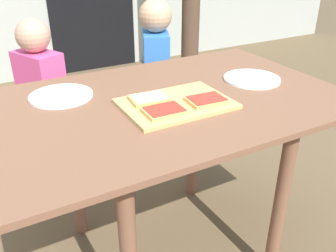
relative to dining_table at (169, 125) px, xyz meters
The scene contains 11 objects.
ground_plane 0.65m from the dining_table, ahead, with size 16.00×16.00×0.00m, color brown.
dining_table is the anchor object (origin of this frame).
cutting_board 0.14m from the dining_table, 99.45° to the right, with size 0.38×0.27×0.01m, color tan.
pizza_slice_far_left 0.16m from the dining_table, behind, with size 0.14×0.11×0.02m.
pizza_slice_near_left 0.21m from the dining_table, 124.91° to the right, with size 0.14×0.10×0.02m.
pizza_slice_near_right 0.20m from the dining_table, 55.79° to the right, with size 0.14×0.11×0.02m.
plate_white_right 0.41m from the dining_table, ahead, with size 0.23×0.23×0.01m, color white.
plate_white_left 0.42m from the dining_table, 149.45° to the left, with size 0.23×0.23×0.01m, color white.
child_left 0.81m from the dining_table, 114.73° to the left, with size 0.23×0.28×0.96m.
child_right 0.81m from the dining_table, 66.55° to the left, with size 0.22×0.28×1.00m.
garden_hose_coil 2.78m from the dining_table, 51.85° to the left, with size 0.35×0.35×0.04m, color #1B9252.
Camera 1 is at (-0.61, -1.10, 1.29)m, focal length 39.22 mm.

